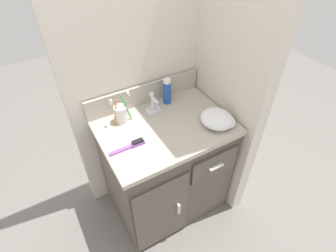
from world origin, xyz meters
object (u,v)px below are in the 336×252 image
at_px(hairbrush, 132,145).
at_px(hand_towel, 218,119).
at_px(toothbrush_cup, 121,114).
at_px(shaving_cream_can, 167,91).

bearing_deg(hairbrush, hand_towel, -9.37).
relative_size(toothbrush_cup, hairbrush, 1.01).
distance_m(toothbrush_cup, hand_towel, 0.57).
bearing_deg(hairbrush, shaving_cream_can, 34.92).
bearing_deg(toothbrush_cup, shaving_cream_can, 5.01).
relative_size(shaving_cream_can, hand_towel, 0.87).
distance_m(toothbrush_cup, shaving_cream_can, 0.33).
bearing_deg(hand_towel, hairbrush, 170.81).
relative_size(hairbrush, hand_towel, 1.00).
height_order(hairbrush, hand_towel, hand_towel).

